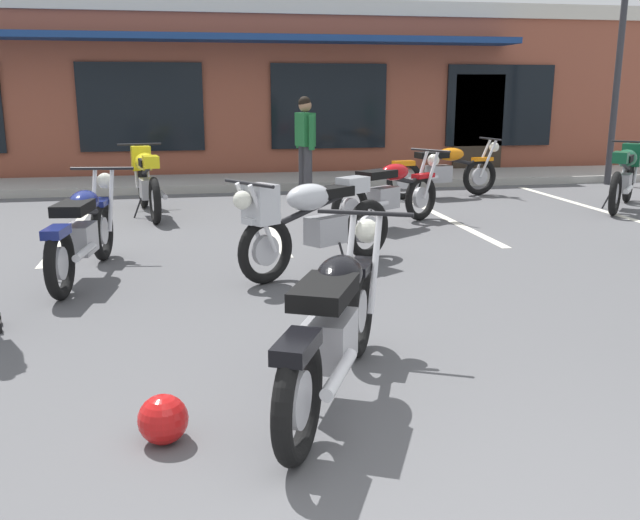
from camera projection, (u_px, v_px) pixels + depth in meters
name	position (u px, v px, depth m)	size (l,w,h in m)	color
ground_plane	(317.00, 305.00, 5.90)	(80.00, 80.00, 0.00)	#515154
sidewalk_kerb	(243.00, 182.00, 13.28)	(22.00, 1.80, 0.14)	#A8A59E
brick_storefront_building	(228.00, 90.00, 16.92)	(18.73, 7.24, 3.54)	brown
painted_stall_lines	(264.00, 219.00, 9.86)	(10.31, 4.80, 0.01)	silver
motorcycle_foreground_classic	(335.00, 323.00, 4.02)	(1.18, 1.96, 0.98)	black
motorcycle_red_sportbike	(444.00, 170.00, 11.78)	(2.10, 0.75, 0.98)	black
motorcycle_silver_naked	(147.00, 178.00, 10.14)	(0.77, 2.10, 0.98)	black
motorcycle_blue_standard	(312.00, 220.00, 6.86)	(1.83, 1.42, 0.98)	black
motorcycle_green_cafe_racer	(389.00, 192.00, 9.18)	(1.84, 1.40, 0.98)	black
motorcycle_orange_scrambler	(625.00, 173.00, 10.72)	(1.57, 1.73, 0.98)	black
motorcycle_cream_vintage	(83.00, 230.00, 6.69)	(0.72, 2.10, 0.98)	black
person_in_shorts_foreground	(305.00, 139.00, 11.95)	(0.35, 0.60, 1.68)	black
helmet_on_pavement	(163.00, 419.00, 3.57)	(0.26, 0.26, 0.26)	#B71414
parking_lot_lamp_post	(627.00, 17.00, 12.66)	(0.24, 0.76, 4.70)	#2D2D33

